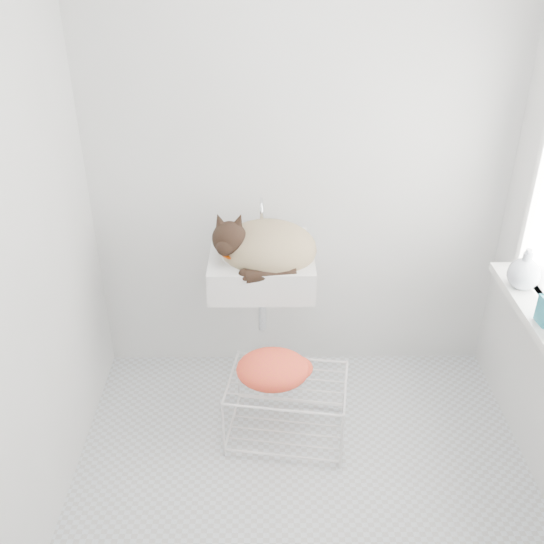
{
  "coord_description": "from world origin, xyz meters",
  "views": [
    {
      "loc": [
        -0.17,
        -2.03,
        2.32
      ],
      "look_at": [
        -0.15,
        0.5,
        0.88
      ],
      "focal_mm": 41.01,
      "sensor_mm": 36.0,
      "label": 1
    }
  ],
  "objects_px": {
    "sink": "(262,254)",
    "wire_rack": "(287,411)",
    "cat": "(264,248)",
    "bottle_c": "(521,286)"
  },
  "relations": [
    {
      "from": "sink",
      "to": "wire_rack",
      "type": "relative_size",
      "value": 0.92
    },
    {
      "from": "sink",
      "to": "wire_rack",
      "type": "xyz_separation_m",
      "value": [
        0.12,
        -0.38,
        -0.7
      ]
    },
    {
      "from": "cat",
      "to": "wire_rack",
      "type": "height_order",
      "value": "cat"
    },
    {
      "from": "wire_rack",
      "to": "bottle_c",
      "type": "bearing_deg",
      "value": 2.68
    },
    {
      "from": "wire_rack",
      "to": "bottle_c",
      "type": "relative_size",
      "value": 2.97
    },
    {
      "from": "sink",
      "to": "bottle_c",
      "type": "xyz_separation_m",
      "value": [
        1.2,
        -0.33,
        0.0
      ]
    },
    {
      "from": "wire_rack",
      "to": "bottle_c",
      "type": "xyz_separation_m",
      "value": [
        1.07,
        0.05,
        0.7
      ]
    },
    {
      "from": "cat",
      "to": "sink",
      "type": "bearing_deg",
      "value": 127.28
    },
    {
      "from": "sink",
      "to": "bottle_c",
      "type": "distance_m",
      "value": 1.24
    },
    {
      "from": "cat",
      "to": "bottle_c",
      "type": "xyz_separation_m",
      "value": [
        1.18,
        -0.31,
        -0.04
      ]
    }
  ]
}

